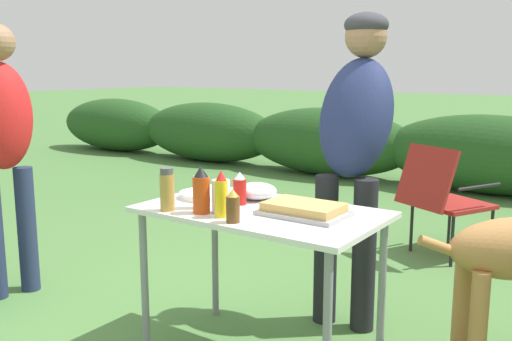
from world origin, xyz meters
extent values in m
ellipsoid|color=#234C1E|center=(-6.00, 4.50, 0.44)|extent=(2.40, 0.90, 0.88)
ellipsoid|color=#234C1E|center=(-4.00, 4.50, 0.44)|extent=(2.40, 0.90, 0.88)
ellipsoid|color=#234C1E|center=(-2.00, 4.50, 0.44)|extent=(2.40, 0.90, 0.88)
ellipsoid|color=#234C1E|center=(0.00, 4.50, 0.44)|extent=(2.40, 0.90, 0.88)
cube|color=silver|center=(0.00, 0.00, 0.73)|extent=(1.10, 0.64, 0.02)
cylinder|color=gray|center=(-0.49, -0.27, 0.36)|extent=(0.04, 0.04, 0.71)
cylinder|color=gray|center=(0.49, -0.27, 0.36)|extent=(0.04, 0.04, 0.71)
cylinder|color=gray|center=(-0.49, 0.27, 0.36)|extent=(0.04, 0.04, 0.71)
cylinder|color=gray|center=(0.49, 0.27, 0.36)|extent=(0.04, 0.04, 0.71)
cube|color=#9E9EA3|center=(0.22, 0.02, 0.75)|extent=(0.37, 0.25, 0.02)
cube|color=tan|center=(0.22, 0.02, 0.78)|extent=(0.33, 0.21, 0.04)
cylinder|color=white|center=(-0.37, 0.04, 0.76)|extent=(0.25, 0.25, 0.03)
ellipsoid|color=silver|center=(-0.14, 0.16, 0.78)|extent=(0.21, 0.21, 0.08)
cylinder|color=white|center=(-0.11, -0.16, 0.81)|extent=(0.08, 0.08, 0.15)
cylinder|color=silver|center=(-0.24, -0.14, 0.82)|extent=(0.06, 0.06, 0.15)
cone|color=#194793|center=(-0.24, -0.14, 0.91)|extent=(0.05, 0.05, 0.04)
cylinder|color=brown|center=(0.03, -0.25, 0.80)|extent=(0.06, 0.06, 0.11)
cone|color=gold|center=(0.03, -0.25, 0.87)|extent=(0.05, 0.05, 0.03)
cylinder|color=yellow|center=(-0.06, -0.21, 0.82)|extent=(0.06, 0.06, 0.16)
cone|color=red|center=(-0.06, -0.21, 0.92)|extent=(0.05, 0.05, 0.05)
cylinder|color=red|center=(-0.14, 0.02, 0.80)|extent=(0.06, 0.06, 0.12)
cone|color=white|center=(-0.14, 0.02, 0.88)|extent=(0.05, 0.05, 0.03)
cylinder|color=#CC4214|center=(-0.18, -0.20, 0.82)|extent=(0.08, 0.08, 0.16)
cone|color=black|center=(-0.18, -0.20, 0.93)|extent=(0.06, 0.06, 0.05)
cylinder|color=#B2893D|center=(-0.34, -0.26, 0.82)|extent=(0.07, 0.07, 0.17)
cylinder|color=#4C4C4C|center=(-0.34, -0.26, 0.92)|extent=(0.06, 0.06, 0.03)
cylinder|color=black|center=(0.05, 0.55, 0.41)|extent=(0.13, 0.13, 0.82)
cylinder|color=black|center=(0.26, 0.58, 0.41)|extent=(0.13, 0.13, 0.82)
ellipsoid|color=navy|center=(0.14, 0.69, 1.12)|extent=(0.44, 0.55, 0.72)
sphere|color=#936B4C|center=(0.13, 0.81, 1.54)|extent=(0.23, 0.23, 0.23)
ellipsoid|color=#333338|center=(0.13, 0.81, 1.60)|extent=(0.24, 0.24, 0.14)
cylinder|color=#232D4C|center=(-1.69, -0.10, 0.39)|extent=(0.11, 0.11, 0.78)
ellipsoid|color=red|center=(-1.71, -0.19, 1.10)|extent=(0.34, 0.41, 0.63)
cylinder|color=#B27A42|center=(0.77, 0.57, 0.25)|extent=(0.08, 0.08, 0.50)
cylinder|color=#B27A42|center=(0.89, 0.42, 0.25)|extent=(0.08, 0.08, 0.50)
cylinder|color=#B27A42|center=(0.71, 0.40, 0.58)|extent=(0.19, 0.16, 0.11)
cube|color=maroon|center=(0.29, 2.10, 0.39)|extent=(0.62, 0.62, 0.03)
cube|color=maroon|center=(0.16, 1.86, 0.61)|extent=(0.48, 0.35, 0.44)
cylinder|color=black|center=(0.02, 2.02, 0.19)|extent=(0.02, 0.02, 0.38)
cylinder|color=black|center=(0.38, 1.84, 0.19)|extent=(0.02, 0.02, 0.38)
cylinder|color=black|center=(0.20, 2.37, 0.19)|extent=(0.02, 0.02, 0.38)
cylinder|color=black|center=(0.56, 2.19, 0.19)|extent=(0.02, 0.02, 0.38)
cylinder|color=black|center=(0.08, 2.21, 0.56)|extent=(0.21, 0.38, 0.02)
cylinder|color=black|center=(0.49, 2.00, 0.56)|extent=(0.21, 0.38, 0.02)
camera|label=1|loc=(1.42, -2.10, 1.37)|focal=40.00mm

